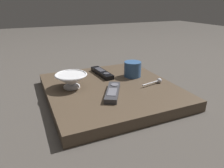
# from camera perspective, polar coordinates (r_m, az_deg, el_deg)

# --- Properties ---
(ground_plane) EXTENTS (6.00, 6.00, 0.00)m
(ground_plane) POSITION_cam_1_polar(r_m,az_deg,el_deg) (1.01, -0.38, -3.02)
(ground_plane) COLOR #47423D
(table) EXTENTS (0.62, 0.59, 0.05)m
(table) POSITION_cam_1_polar(r_m,az_deg,el_deg) (1.00, -0.39, -1.76)
(table) COLOR #4C3D2D
(table) RESTS_ON ground
(cereal_bowl) EXTENTS (0.15, 0.15, 0.07)m
(cereal_bowl) POSITION_cam_1_polar(r_m,az_deg,el_deg) (0.98, -11.10, 1.13)
(cereal_bowl) COLOR silver
(cereal_bowl) RESTS_ON table
(coffee_mug) EXTENTS (0.09, 0.09, 0.08)m
(coffee_mug) POSITION_cam_1_polar(r_m,az_deg,el_deg) (1.11, 5.65, 4.08)
(coffee_mug) COLOR #33598C
(coffee_mug) RESTS_ON table
(teaspoon) EXTENTS (0.04, 0.12, 0.02)m
(teaspoon) POSITION_cam_1_polar(r_m,az_deg,el_deg) (1.04, 12.36, 0.79)
(teaspoon) COLOR silver
(teaspoon) RESTS_ON table
(tv_remote_near) EXTENTS (0.19, 0.14, 0.02)m
(tv_remote_near) POSITION_cam_1_polar(r_m,az_deg,el_deg) (0.90, 0.20, -2.18)
(tv_remote_near) COLOR #38383D
(tv_remote_near) RESTS_ON table
(tv_remote_far) EXTENTS (0.20, 0.06, 0.03)m
(tv_remote_far) POSITION_cam_1_polar(r_m,az_deg,el_deg) (1.14, -2.79, 3.09)
(tv_remote_far) COLOR black
(tv_remote_far) RESTS_ON table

